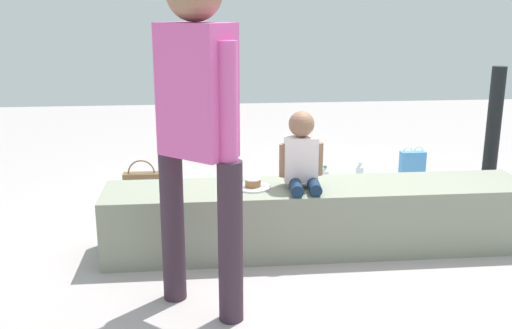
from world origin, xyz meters
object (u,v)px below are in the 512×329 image
(water_bottle_near_gift, at_px, (325,178))
(water_bottle_far_side, at_px, (359,175))
(child_seated, at_px, (302,155))
(cake_plate, at_px, (253,185))
(party_cup_red, at_px, (182,189))
(handbag_brown_canvas, at_px, (142,186))
(gift_bag, at_px, (412,168))
(handbag_black_leather, at_px, (281,201))
(adult_standing, at_px, (197,113))
(cake_box_white, at_px, (355,199))

(water_bottle_near_gift, distance_m, water_bottle_far_side, 0.31)
(child_seated, xyz_separation_m, cake_plate, (-0.31, 0.01, -0.19))
(party_cup_red, height_order, handbag_brown_canvas, handbag_brown_canvas)
(cake_plate, height_order, water_bottle_near_gift, cake_plate)
(gift_bag, xyz_separation_m, handbag_brown_canvas, (-2.34, -0.19, -0.03))
(gift_bag, distance_m, water_bottle_far_side, 0.47)
(water_bottle_near_gift, height_order, handbag_black_leather, handbag_black_leather)
(party_cup_red, bearing_deg, handbag_black_leather, -36.77)
(adult_standing, relative_size, handbag_brown_canvas, 5.07)
(cake_box_white, bearing_deg, handbag_brown_canvas, 169.11)
(cake_box_white, distance_m, handbag_black_leather, 0.62)
(cake_box_white, bearing_deg, water_bottle_far_side, 70.90)
(handbag_black_leather, bearing_deg, adult_standing, -113.69)
(water_bottle_far_side, relative_size, handbag_brown_canvas, 0.66)
(child_seated, bearing_deg, handbag_black_leather, 92.19)
(child_seated, xyz_separation_m, water_bottle_far_side, (0.76, 1.33, -0.54))
(handbag_black_leather, bearing_deg, cake_box_white, 10.45)
(water_bottle_far_side, distance_m, handbag_black_leather, 1.01)
(water_bottle_near_gift, relative_size, water_bottle_far_side, 0.90)
(handbag_black_leather, distance_m, handbag_brown_canvas, 1.17)
(water_bottle_far_side, distance_m, handbag_brown_canvas, 1.88)
(party_cup_red, height_order, handbag_black_leather, handbag_black_leather)
(water_bottle_far_side, xyz_separation_m, handbag_black_leather, (-0.79, -0.63, 0.00))
(gift_bag, relative_size, water_bottle_near_gift, 1.74)
(gift_bag, xyz_separation_m, water_bottle_near_gift, (-0.78, -0.00, -0.06))
(water_bottle_far_side, xyz_separation_m, cake_box_white, (-0.18, -0.52, -0.04))
(gift_bag, xyz_separation_m, water_bottle_far_side, (-0.47, 0.01, -0.05))
(handbag_black_leather, bearing_deg, water_bottle_far_side, 38.91)
(handbag_brown_canvas, bearing_deg, water_bottle_near_gift, 6.68)
(gift_bag, height_order, water_bottle_near_gift, gift_bag)
(child_seated, xyz_separation_m, party_cup_red, (-0.79, 1.27, -0.59))
(water_bottle_far_side, bearing_deg, child_seated, -119.69)
(water_bottle_far_side, bearing_deg, handbag_black_leather, -141.09)
(party_cup_red, distance_m, cake_box_white, 1.44)
(child_seated, xyz_separation_m, adult_standing, (-0.64, -0.70, 0.40))
(child_seated, height_order, adult_standing, adult_standing)
(child_seated, height_order, water_bottle_far_side, child_seated)
(adult_standing, bearing_deg, gift_bag, 47.24)
(cake_plate, distance_m, handbag_brown_canvas, 1.42)
(gift_bag, xyz_separation_m, party_cup_red, (-2.02, -0.05, -0.11))
(adult_standing, bearing_deg, handbag_brown_canvas, 104.25)
(adult_standing, bearing_deg, child_seated, 47.62)
(water_bottle_near_gift, distance_m, party_cup_red, 1.24)
(party_cup_red, bearing_deg, water_bottle_near_gift, 2.23)
(child_seated, relative_size, cake_box_white, 1.49)
(handbag_black_leather, xyz_separation_m, handbag_brown_canvas, (-1.08, 0.44, 0.02))
(handbag_brown_canvas, bearing_deg, party_cup_red, 22.85)
(child_seated, distance_m, handbag_black_leather, 0.88)
(party_cup_red, xyz_separation_m, handbag_brown_canvas, (-0.32, -0.13, 0.08))
(gift_bag, height_order, cake_box_white, gift_bag)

